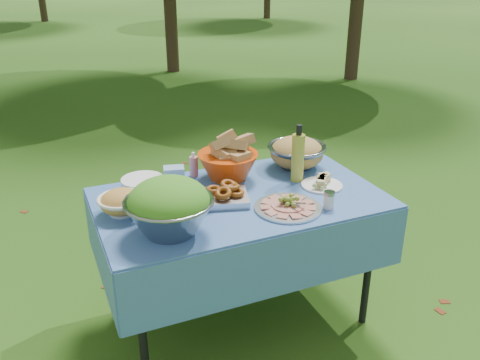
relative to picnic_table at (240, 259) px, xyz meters
The scene contains 14 objects.
ground 0.38m from the picnic_table, ahead, with size 80.00×80.00×0.00m, color #133309.
picnic_table is the anchor object (origin of this frame).
salad_bowl 0.71m from the picnic_table, 152.97° to the right, with size 0.40×0.40×0.26m, color gray, non-canonical shape.
pasta_bowl_white 0.74m from the picnic_table, behind, with size 0.22×0.22×0.13m, color white, non-canonical shape.
plate_stack 0.67m from the picnic_table, 144.87° to the left, with size 0.23×0.23×0.06m, color white.
wipes_box 0.58m from the picnic_table, 132.93° to the left, with size 0.11×0.08×0.10m, color #8DB7E4.
sanitizer_bottle 0.59m from the picnic_table, 109.96° to the left, with size 0.05×0.05×0.14m, color pink.
bread_bowl 0.55m from the picnic_table, 81.69° to the left, with size 0.34×0.34×0.22m, color #E0440A, non-canonical shape.
pasta_bowl_steel 0.71m from the picnic_table, 27.95° to the left, with size 0.34×0.34×0.18m, color gray, non-canonical shape.
fried_tray 0.44m from the picnic_table, behind, with size 0.31×0.22×0.07m, color silver.
charcuterie_platter 0.50m from the picnic_table, 53.39° to the right, with size 0.33×0.33×0.08m, color silver.
oil_bottle 0.66m from the picnic_table, 10.71° to the left, with size 0.07×0.07×0.32m, color #A4AF34.
cheese_plate 0.62m from the picnic_table, ahead, with size 0.22×0.22×0.06m, color white.
shaker 0.62m from the picnic_table, 39.50° to the right, with size 0.06×0.06×0.09m, color white.
Camera 1 is at (-0.93, -2.18, 1.90)m, focal length 38.00 mm.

